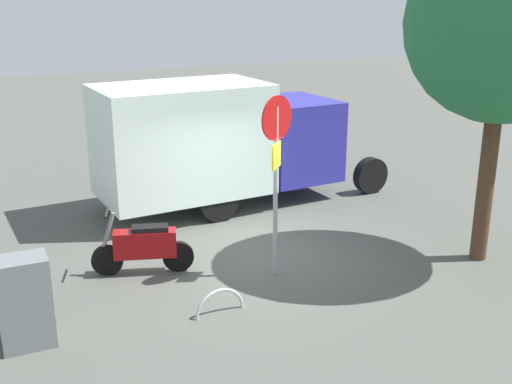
{
  "coord_description": "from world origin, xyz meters",
  "views": [
    {
      "loc": [
        5.1,
        9.84,
        4.82
      ],
      "look_at": [
        -0.16,
        -0.56,
        1.09
      ],
      "focal_mm": 44.01,
      "sensor_mm": 36.0,
      "label": 1
    }
  ],
  "objects_px": {
    "utility_cabinet": "(25,302)",
    "street_tree": "(504,25)",
    "box_truck_near": "(221,139)",
    "stop_sign": "(276,158)",
    "bike_rack_hoop": "(220,313)",
    "motorcycle": "(144,246)"
  },
  "relations": [
    {
      "from": "utility_cabinet",
      "to": "street_tree",
      "type": "bearing_deg",
      "value": 175.47
    },
    {
      "from": "box_truck_near",
      "to": "utility_cabinet",
      "type": "bearing_deg",
      "value": -140.17
    },
    {
      "from": "box_truck_near",
      "to": "stop_sign",
      "type": "distance_m",
      "value": 4.06
    },
    {
      "from": "stop_sign",
      "to": "street_tree",
      "type": "height_order",
      "value": "street_tree"
    },
    {
      "from": "street_tree",
      "to": "bike_rack_hoop",
      "type": "relative_size",
      "value": 7.06
    },
    {
      "from": "street_tree",
      "to": "utility_cabinet",
      "type": "bearing_deg",
      "value": -4.53
    },
    {
      "from": "stop_sign",
      "to": "utility_cabinet",
      "type": "height_order",
      "value": "stop_sign"
    },
    {
      "from": "box_truck_near",
      "to": "street_tree",
      "type": "xyz_separation_m",
      "value": [
        -3.05,
        5.07,
        2.68
      ]
    },
    {
      "from": "bike_rack_hoop",
      "to": "street_tree",
      "type": "bearing_deg",
      "value": 177.45
    },
    {
      "from": "utility_cabinet",
      "to": "bike_rack_hoop",
      "type": "height_order",
      "value": "utility_cabinet"
    },
    {
      "from": "stop_sign",
      "to": "box_truck_near",
      "type": "bearing_deg",
      "value": -100.27
    },
    {
      "from": "stop_sign",
      "to": "motorcycle",
      "type": "bearing_deg",
      "value": -28.46
    },
    {
      "from": "box_truck_near",
      "to": "utility_cabinet",
      "type": "distance_m",
      "value": 6.73
    },
    {
      "from": "box_truck_near",
      "to": "utility_cabinet",
      "type": "xyz_separation_m",
      "value": [
        4.97,
        4.43,
        -0.93
      ]
    },
    {
      "from": "motorcycle",
      "to": "bike_rack_hoop",
      "type": "height_order",
      "value": "motorcycle"
    },
    {
      "from": "utility_cabinet",
      "to": "motorcycle",
      "type": "bearing_deg",
      "value": -144.54
    },
    {
      "from": "box_truck_near",
      "to": "bike_rack_hoop",
      "type": "bearing_deg",
      "value": -116.07
    },
    {
      "from": "box_truck_near",
      "to": "motorcycle",
      "type": "relative_size",
      "value": 4.0
    },
    {
      "from": "box_truck_near",
      "to": "motorcycle",
      "type": "bearing_deg",
      "value": -135.9
    },
    {
      "from": "stop_sign",
      "to": "utility_cabinet",
      "type": "distance_m",
      "value": 4.53
    },
    {
      "from": "street_tree",
      "to": "utility_cabinet",
      "type": "height_order",
      "value": "street_tree"
    },
    {
      "from": "bike_rack_hoop",
      "to": "motorcycle",
      "type": "bearing_deg",
      "value": -73.48
    }
  ]
}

